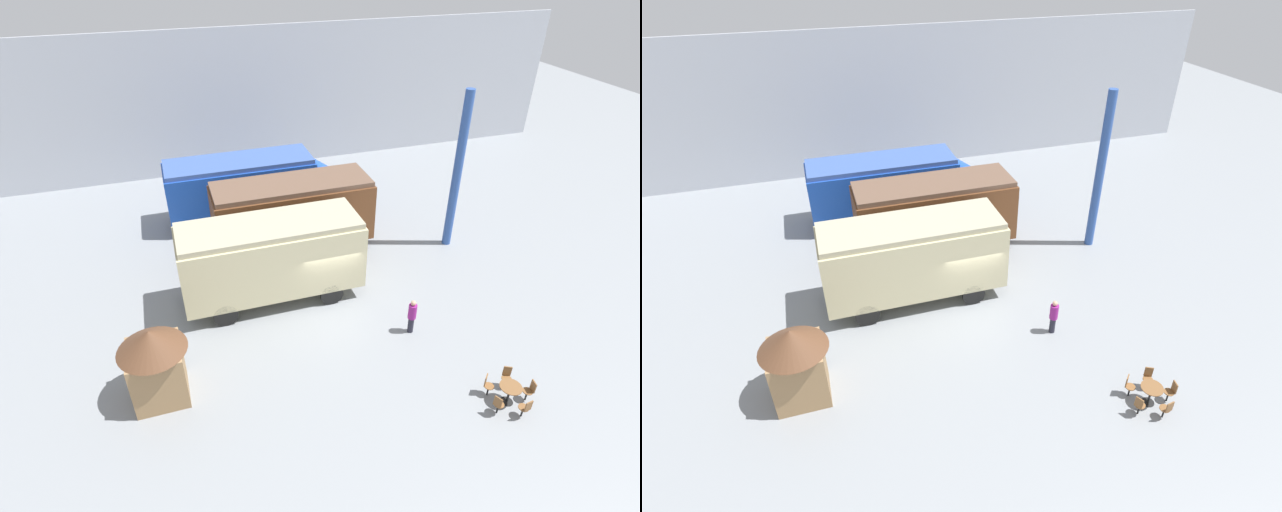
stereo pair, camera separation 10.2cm
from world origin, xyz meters
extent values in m
plane|color=gray|center=(0.00, 0.00, 0.00)|extent=(80.00, 80.00, 0.00)
cube|color=#B2B7C1|center=(0.00, 15.62, 4.50)|extent=(44.00, 0.15, 9.00)
cube|color=blue|center=(-2.24, 8.55, 1.95)|extent=(8.04, 2.81, 2.62)
cone|color=blue|center=(2.68, 8.55, 1.95)|extent=(1.81, 2.49, 2.49)
cube|color=#3A579D|center=(-2.24, 8.55, 3.38)|extent=(7.88, 2.59, 0.24)
cylinder|color=black|center=(0.17, 7.20, 0.49)|extent=(0.98, 0.12, 0.98)
cylinder|color=black|center=(0.17, 9.90, 0.49)|extent=(0.98, 0.12, 0.98)
cylinder|color=black|center=(-4.65, 7.20, 0.49)|extent=(0.98, 0.12, 0.98)
cylinder|color=black|center=(-4.65, 9.90, 0.49)|extent=(0.98, 0.12, 0.98)
cube|color=brown|center=(-0.39, 4.45, 2.08)|extent=(7.79, 2.74, 2.84)
cube|color=brown|center=(-0.39, 4.45, 3.62)|extent=(7.63, 2.53, 0.24)
cylinder|color=black|center=(1.94, 3.14, 0.50)|extent=(1.01, 0.12, 1.01)
cylinder|color=black|center=(1.94, 5.77, 0.50)|extent=(1.01, 0.12, 1.01)
cylinder|color=black|center=(-2.73, 3.14, 0.50)|extent=(1.01, 0.12, 1.01)
cylinder|color=black|center=(-2.73, 5.77, 0.50)|extent=(1.01, 0.12, 1.01)
cube|color=beige|center=(-2.33, 0.83, 2.10)|extent=(7.73, 2.79, 2.86)
cube|color=tan|center=(-2.33, 0.83, 3.65)|extent=(7.58, 2.56, 0.24)
cylinder|color=black|center=(-0.01, -0.50, 0.52)|extent=(1.03, 0.12, 1.03)
cylinder|color=black|center=(-0.01, 2.17, 0.52)|extent=(1.03, 0.12, 1.03)
cylinder|color=black|center=(-4.65, -0.50, 0.52)|extent=(1.03, 0.12, 1.03)
cylinder|color=black|center=(-4.65, 2.17, 0.52)|extent=(1.03, 0.12, 1.03)
cylinder|color=black|center=(4.07, -7.56, 0.01)|extent=(0.44, 0.44, 0.02)
cylinder|color=black|center=(4.07, -7.56, 0.38)|extent=(0.08, 0.08, 0.72)
cylinder|color=brown|center=(4.07, -7.56, 0.76)|extent=(0.77, 0.77, 0.03)
cylinder|color=black|center=(4.75, -7.68, 0.21)|extent=(0.06, 0.06, 0.42)
cylinder|color=brown|center=(4.75, -7.68, 0.43)|extent=(0.36, 0.36, 0.03)
cube|color=brown|center=(4.90, -7.71, 0.66)|extent=(0.09, 0.29, 0.42)
cylinder|color=black|center=(4.39, -6.96, 0.21)|extent=(0.06, 0.06, 0.42)
cylinder|color=brown|center=(4.39, -6.96, 0.43)|extent=(0.36, 0.36, 0.03)
cube|color=brown|center=(4.47, -6.82, 0.66)|extent=(0.27, 0.17, 0.42)
cylinder|color=black|center=(3.60, -7.07, 0.21)|extent=(0.06, 0.06, 0.42)
cylinder|color=brown|center=(3.60, -7.07, 0.43)|extent=(0.36, 0.36, 0.03)
cube|color=brown|center=(3.49, -6.96, 0.66)|extent=(0.24, 0.23, 0.42)
cylinder|color=black|center=(3.46, -7.86, 0.21)|extent=(0.06, 0.06, 0.42)
cylinder|color=brown|center=(3.46, -7.86, 0.43)|extent=(0.36, 0.36, 0.03)
cube|color=brown|center=(3.32, -7.93, 0.66)|extent=(0.16, 0.28, 0.42)
cylinder|color=black|center=(4.17, -8.24, 0.21)|extent=(0.06, 0.06, 0.42)
cylinder|color=brown|center=(4.17, -8.24, 0.43)|extent=(0.36, 0.36, 0.03)
cube|color=brown|center=(4.19, -8.39, 0.66)|extent=(0.29, 0.08, 0.42)
cylinder|color=#262633|center=(2.48, -3.20, 0.36)|extent=(0.24, 0.24, 0.73)
cylinder|color=#8C1E7A|center=(2.48, -3.20, 1.05)|extent=(0.34, 0.34, 0.65)
sphere|color=tan|center=(2.48, -3.20, 1.48)|extent=(0.21, 0.21, 0.21)
cube|color=#99754C|center=(-7.40, -3.51, 1.10)|extent=(1.80, 1.80, 2.20)
cone|color=brown|center=(-7.40, -3.51, 2.60)|extent=(2.34, 2.34, 0.80)
cylinder|color=#2D519E|center=(7.40, 2.46, 4.00)|extent=(0.44, 0.44, 8.00)
camera|label=1|loc=(-5.81, -16.75, 13.97)|focal=28.00mm
camera|label=2|loc=(-5.71, -16.78, 13.97)|focal=28.00mm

